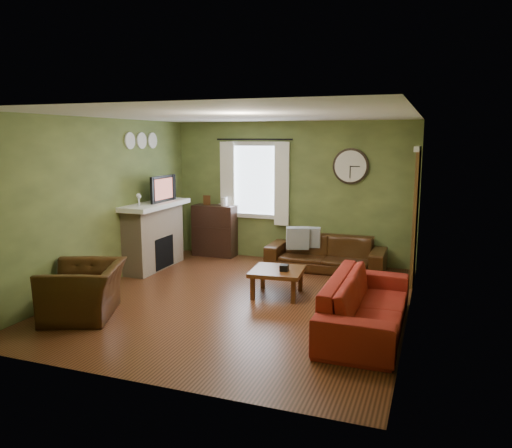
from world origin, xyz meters
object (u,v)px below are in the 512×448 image
(sofa_red, at_px, (366,304))
(armchair, at_px, (84,291))
(sofa_brown, at_px, (326,253))
(coffee_table, at_px, (277,282))
(bookshelf, at_px, (215,231))

(sofa_red, relative_size, armchair, 2.11)
(sofa_brown, relative_size, coffee_table, 2.76)
(bookshelf, relative_size, sofa_brown, 0.49)
(sofa_brown, bearing_deg, coffee_table, -102.14)
(sofa_red, bearing_deg, sofa_brown, 22.30)
(coffee_table, bearing_deg, bookshelf, 133.96)
(armchair, bearing_deg, bookshelf, 155.16)
(sofa_brown, xyz_separation_m, armchair, (-2.45, -3.36, 0.04))
(armchair, bearing_deg, sofa_red, 80.45)
(bookshelf, height_order, sofa_red, bookshelf)
(bookshelf, relative_size, sofa_red, 0.45)
(sofa_brown, height_order, coffee_table, sofa_brown)
(sofa_red, bearing_deg, armchair, 102.85)
(coffee_table, bearing_deg, sofa_red, -32.38)
(bookshelf, bearing_deg, sofa_red, -40.93)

